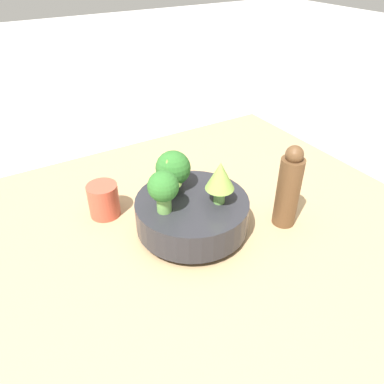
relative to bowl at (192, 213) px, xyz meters
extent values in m
plane|color=silver|center=(-0.03, 0.01, -0.09)|extent=(6.00, 6.00, 0.00)
cube|color=tan|center=(-0.03, 0.01, -0.07)|extent=(0.95, 0.88, 0.04)
cylinder|color=#28282D|center=(0.00, 0.00, -0.04)|extent=(0.10, 0.10, 0.01)
cylinder|color=#28282D|center=(0.00, 0.00, 0.00)|extent=(0.23, 0.23, 0.06)
cylinder|color=#6BA34C|center=(-0.04, 0.03, 0.05)|extent=(0.02, 0.02, 0.03)
cone|color=#84AD47|center=(-0.04, 0.03, 0.09)|extent=(0.06, 0.06, 0.06)
cylinder|color=#6BA34C|center=(0.01, -0.06, 0.04)|extent=(0.02, 0.02, 0.02)
sphere|color=#2D6B28|center=(0.01, -0.06, 0.08)|extent=(0.07, 0.07, 0.07)
cylinder|color=#6BA34C|center=(0.06, 0.00, 0.05)|extent=(0.03, 0.03, 0.04)
sphere|color=#2D6B28|center=(0.06, 0.00, 0.09)|extent=(0.06, 0.06, 0.06)
cylinder|color=#7AB256|center=(0.03, -0.05, 0.04)|extent=(0.02, 0.02, 0.02)
cone|color=#84AD47|center=(0.03, -0.05, 0.08)|extent=(0.06, 0.06, 0.06)
cylinder|color=#C64C38|center=(0.14, -0.15, -0.01)|extent=(0.07, 0.07, 0.08)
cylinder|color=brown|center=(-0.18, 0.08, 0.03)|extent=(0.05, 0.05, 0.15)
sphere|color=brown|center=(-0.18, 0.08, 0.12)|extent=(0.04, 0.04, 0.04)
camera|label=1|loc=(0.31, 0.52, 0.47)|focal=35.00mm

